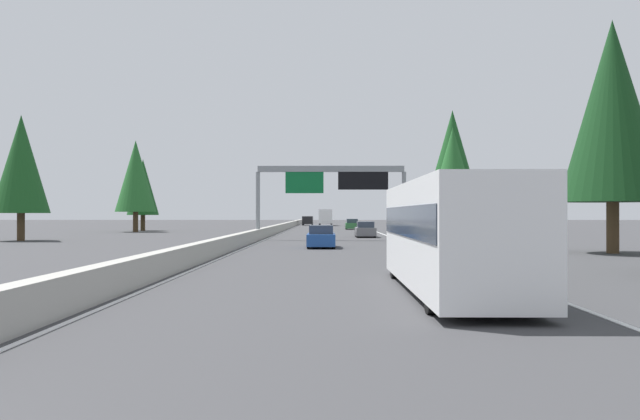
{
  "coord_description": "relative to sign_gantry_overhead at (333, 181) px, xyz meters",
  "views": [
    {
      "loc": [
        -4.95,
        -5.57,
        2.23
      ],
      "look_at": [
        46.07,
        -5.0,
        2.49
      ],
      "focal_mm": 37.16,
      "sensor_mm": 36.0,
      "label": 1
    }
  ],
  "objects": [
    {
      "name": "sedan_mid_right",
      "position": [
        6.35,
        -3.09,
        -4.27
      ],
      "size": [
        4.4,
        1.8,
        1.47
      ],
      "color": "slate",
      "rests_on": "ground"
    },
    {
      "name": "sedan_distant_a",
      "position": [
        36.46,
        -2.96,
        -4.27
      ],
      "size": [
        4.4,
        1.8,
        1.47
      ],
      "color": "#2D6B38",
      "rests_on": "ground"
    },
    {
      "name": "shoulder_stripe_right",
      "position": [
        19.3,
        -5.48,
        -4.95
      ],
      "size": [
        160.0,
        0.16,
        0.01
      ],
      "primitive_type": "cube",
      "color": "silver",
      "rests_on": "ground"
    },
    {
      "name": "sedan_mid_center",
      "position": [
        -12.6,
        0.87,
        -4.27
      ],
      "size": [
        4.4,
        1.8,
        1.47
      ],
      "color": "#1E4793",
      "rests_on": "ground"
    },
    {
      "name": "conifer_right_mid",
      "position": [
        14.12,
        -12.74,
        1.92
      ],
      "size": [
        4.98,
        4.98,
        11.32
      ],
      "color": "#4C3823",
      "rests_on": "ground"
    },
    {
      "name": "conifer_left_far",
      "position": [
        23.58,
        23.55,
        1.75
      ],
      "size": [
        4.85,
        4.85,
        11.03
      ],
      "color": "#4C3823",
      "rests_on": "ground"
    },
    {
      "name": "median_barrier",
      "position": [
        29.3,
        6.34,
        -4.51
      ],
      "size": [
        180.0,
        0.56,
        0.9
      ],
      "primitive_type": "cube",
      "color": "#9E9B93",
      "rests_on": "ground"
    },
    {
      "name": "conifer_right_near",
      "position": [
        -18.49,
        -15.5,
        3.01
      ],
      "size": [
        5.76,
        5.76,
        13.09
      ],
      "color": "#4C3823",
      "rests_on": "ground"
    },
    {
      "name": "shoulder_stripe_median",
      "position": [
        19.3,
        5.79,
        -4.95
      ],
      "size": [
        160.0,
        0.16,
        0.01
      ],
      "primitive_type": "cube",
      "color": "silver",
      "rests_on": "ground"
    },
    {
      "name": "conifer_left_mid",
      "position": [
        29.1,
        24.21,
        0.64
      ],
      "size": [
        4.06,
        4.06,
        9.22
      ],
      "color": "#4C3823",
      "rests_on": "ground"
    },
    {
      "name": "minivan_mid_left",
      "position": [
        68.58,
        4.17,
        -4.01
      ],
      "size": [
        5.0,
        1.95,
        1.69
      ],
      "color": "black",
      "rests_on": "ground"
    },
    {
      "name": "sign_gantry_overhead",
      "position": [
        0.0,
        0.0,
        0.0
      ],
      "size": [
        0.5,
        12.68,
        6.23
      ],
      "color": "gray",
      "rests_on": "ground"
    },
    {
      "name": "ground_plane",
      "position": [
        9.3,
        6.04,
        -4.96
      ],
      "size": [
        320.0,
        320.0,
        0.0
      ],
      "primitive_type": "plane",
      "color": "#38383A"
    },
    {
      "name": "conifer_right_far",
      "position": [
        18.69,
        -13.58,
        3.46
      ],
      "size": [
        6.09,
        6.09,
        13.84
      ],
      "color": "#4C3823",
      "rests_on": "ground"
    },
    {
      "name": "bus_near_right",
      "position": [
        -36.94,
        -2.97,
        -3.24
      ],
      "size": [
        11.5,
        2.55,
        3.1
      ],
      "color": "white",
      "rests_on": "ground"
    },
    {
      "name": "box_truck_far_right",
      "position": [
        64.59,
        0.81,
        -3.35
      ],
      "size": [
        8.5,
        2.4,
        2.95
      ],
      "color": "white",
      "rests_on": "ground"
    },
    {
      "name": "conifer_left_near",
      "position": [
        -2.18,
        25.4,
        1.28
      ],
      "size": [
        4.51,
        4.51,
        10.26
      ],
      "color": "#4C3823",
      "rests_on": "ground"
    }
  ]
}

